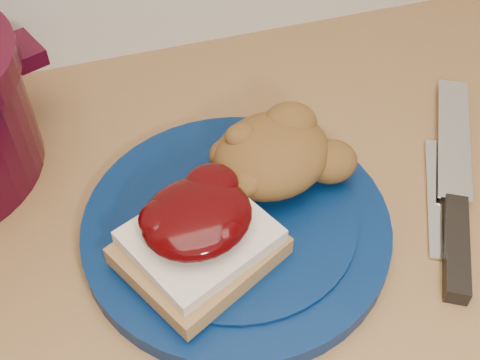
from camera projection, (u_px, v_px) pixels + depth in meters
name	position (u px, v px, depth m)	size (l,w,h in m)	color
plate	(236.00, 226.00, 0.57)	(0.29, 0.29, 0.02)	#041941
sandwich	(199.00, 235.00, 0.51)	(0.16, 0.15, 0.06)	olive
stuffing_mound	(272.00, 155.00, 0.57)	(0.12, 0.10, 0.06)	brown
chef_knife	(456.00, 213.00, 0.58)	(0.18, 0.28, 0.02)	black
butter_knife	(433.00, 194.00, 0.61)	(0.16, 0.01, 0.00)	silver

